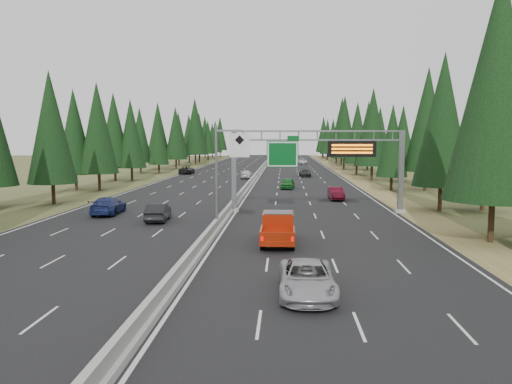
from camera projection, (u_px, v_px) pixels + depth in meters
The scene contains 19 objects.
road at pixel (256, 177), 93.06m from camera, with size 32.00×260.00×0.08m, color black.
shoulder_right at pixel (353, 177), 92.06m from camera, with size 3.60×260.00×0.06m, color olive.
shoulder_left at pixel (162, 176), 94.06m from camera, with size 3.60×260.00×0.06m, color #434E24.
median_barrier at pixel (256, 175), 93.02m from camera, with size 0.70×260.00×0.85m.
sign_gantry at pixel (324, 158), 47.21m from camera, with size 16.75×0.98×7.80m.
hov_sign_pole at pixel (224, 170), 37.89m from camera, with size 2.80×0.50×8.00m.
tree_row_right at pixel (390, 127), 79.27m from camera, with size 11.57×240.57×18.26m.
tree_row_left at pixel (108, 125), 75.90m from camera, with size 11.70×241.87×18.45m.
silver_minivan at pixel (307, 279), 22.25m from camera, with size 2.48×5.38×1.50m, color #A9A9AE.
red_pickup at pixel (278, 226), 33.75m from camera, with size 2.18×6.11×1.99m.
car_ahead_green at pixel (288, 183), 70.44m from camera, with size 1.80×4.46×1.52m, color #176522.
car_ahead_dkred at pixel (336, 193), 57.60m from camera, with size 1.53×4.38×1.44m, color #5E0D1F.
car_ahead_dkgrey at pixel (305, 173), 92.90m from camera, with size 1.93×4.74×1.38m, color black.
car_ahead_white at pixel (303, 161), 140.72m from camera, with size 2.41×5.23×1.45m, color silver.
car_ahead_far at pixel (270, 163), 130.20m from camera, with size 1.66×4.13×1.41m, color black.
car_onc_near at pixel (158, 212), 42.50m from camera, with size 1.61×4.61×1.52m, color black.
car_onc_blue at pixel (108, 206), 46.34m from camera, with size 2.26×5.56×1.61m, color navy.
car_onc_white at pixel (247, 174), 88.45m from camera, with size 1.82×4.53×1.54m, color silver.
car_onc_far at pixel (187, 170), 100.62m from camera, with size 2.57×5.57×1.55m, color black.
Camera 1 is at (5.17, -12.69, 7.04)m, focal length 35.00 mm.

